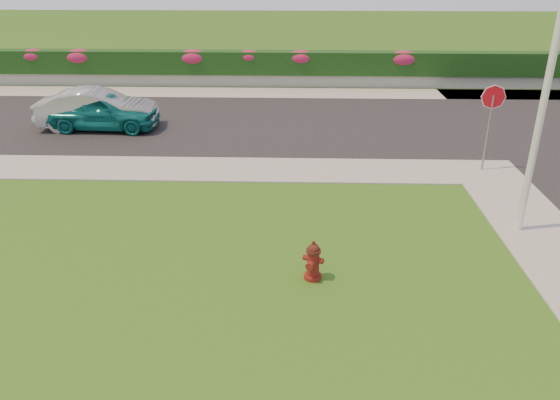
{
  "coord_description": "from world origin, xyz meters",
  "views": [
    {
      "loc": [
        1.23,
        -6.52,
        6.05
      ],
      "look_at": [
        0.88,
        4.83,
        0.9
      ],
      "focal_mm": 35.0,
      "sensor_mm": 36.0,
      "label": 1
    }
  ],
  "objects_px": {
    "utility_pole": "(546,90)",
    "stop_sign": "(492,108)",
    "fire_hydrant": "(313,261)",
    "sedan_teal": "(102,111)",
    "sedan_silver": "(98,109)"
  },
  "relations": [
    {
      "from": "utility_pole",
      "to": "stop_sign",
      "type": "relative_size",
      "value": 2.57
    },
    {
      "from": "fire_hydrant",
      "to": "sedan_teal",
      "type": "xyz_separation_m",
      "value": [
        -7.57,
        10.01,
        0.35
      ]
    },
    {
      "from": "utility_pole",
      "to": "sedan_silver",
      "type": "bearing_deg",
      "value": 148.14
    },
    {
      "from": "fire_hydrant",
      "to": "stop_sign",
      "type": "distance_m",
      "value": 8.33
    },
    {
      "from": "fire_hydrant",
      "to": "utility_pole",
      "type": "distance_m",
      "value": 6.22
    },
    {
      "from": "utility_pole",
      "to": "sedan_teal",
      "type": "bearing_deg",
      "value": 148.31
    },
    {
      "from": "sedan_teal",
      "to": "stop_sign",
      "type": "relative_size",
      "value": 1.58
    },
    {
      "from": "sedan_teal",
      "to": "sedan_silver",
      "type": "xyz_separation_m",
      "value": [
        -0.21,
        0.18,
        0.01
      ]
    },
    {
      "from": "sedan_silver",
      "to": "utility_pole",
      "type": "xyz_separation_m",
      "value": [
        12.74,
        -7.92,
        2.62
      ]
    },
    {
      "from": "utility_pole",
      "to": "stop_sign",
      "type": "bearing_deg",
      "value": 85.1
    },
    {
      "from": "stop_sign",
      "to": "utility_pole",
      "type": "bearing_deg",
      "value": -70.61
    },
    {
      "from": "sedan_teal",
      "to": "stop_sign",
      "type": "distance_m",
      "value": 13.47
    },
    {
      "from": "sedan_teal",
      "to": "sedan_silver",
      "type": "distance_m",
      "value": 0.28
    },
    {
      "from": "sedan_teal",
      "to": "fire_hydrant",
      "type": "bearing_deg",
      "value": -140.45
    },
    {
      "from": "stop_sign",
      "to": "fire_hydrant",
      "type": "bearing_deg",
      "value": -106.11
    }
  ]
}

